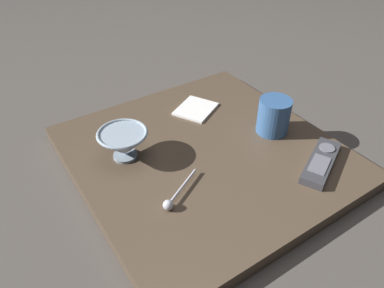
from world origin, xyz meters
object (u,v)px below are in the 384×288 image
at_px(teaspoon, 172,200).
at_px(tv_remote_near, 321,162).
at_px(coffee_mug, 274,116).
at_px(folded_napkin, 196,109).
at_px(cereal_bowl, 124,143).

bearing_deg(teaspoon, tv_remote_near, -13.81).
distance_m(teaspoon, tv_remote_near, 0.39).
height_order(coffee_mug, folded_napkin, coffee_mug).
xyz_separation_m(coffee_mug, teaspoon, (-0.38, -0.08, -0.04)).
bearing_deg(teaspoon, cereal_bowl, 94.46).
relative_size(cereal_bowl, teaspoon, 1.01).
distance_m(cereal_bowl, tv_remote_near, 0.50).
distance_m(cereal_bowl, teaspoon, 0.21).
distance_m(teaspoon, folded_napkin, 0.39).
distance_m(cereal_bowl, folded_napkin, 0.29).
height_order(tv_remote_near, folded_napkin, tv_remote_near).
bearing_deg(tv_remote_near, cereal_bowl, 142.67).
bearing_deg(folded_napkin, teaspoon, -131.55).
distance_m(cereal_bowl, coffee_mug, 0.41).
xyz_separation_m(teaspoon, folded_napkin, (0.26, 0.29, -0.01)).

